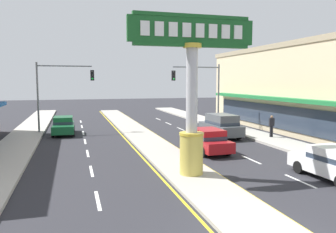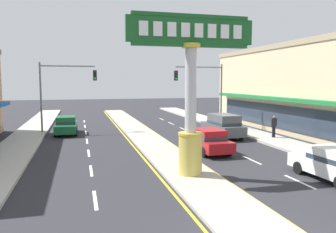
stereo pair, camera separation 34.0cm
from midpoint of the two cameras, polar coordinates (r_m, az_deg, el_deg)
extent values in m
cube|color=#A39E93|center=(26.86, -3.49, -3.63)|extent=(2.52, 52.00, 0.14)
cube|color=#ADA89E|center=(24.71, -24.09, -4.94)|extent=(2.76, 60.00, 0.18)
cube|color=#ADA89E|center=(28.34, 16.03, -3.30)|extent=(2.76, 60.00, 0.18)
cube|color=silver|center=(13.57, -11.58, -13.73)|extent=(0.14, 2.20, 0.01)
cube|color=silver|center=(17.77, -12.43, -8.98)|extent=(0.14, 2.20, 0.01)
cube|color=silver|center=(22.05, -12.93, -6.07)|extent=(0.14, 2.20, 0.01)
cube|color=silver|center=(26.37, -13.27, -4.10)|extent=(0.14, 2.20, 0.01)
cube|color=silver|center=(30.71, -13.51, -2.69)|extent=(0.14, 2.20, 0.01)
cube|color=silver|center=(35.07, -13.70, -1.63)|extent=(0.14, 2.20, 0.01)
cube|color=silver|center=(39.43, -13.84, -0.81)|extent=(0.14, 2.20, 0.01)
cube|color=silver|center=(16.71, 22.03, -10.25)|extent=(0.14, 2.20, 0.01)
cube|color=silver|center=(20.27, 14.50, -7.17)|extent=(0.14, 2.20, 0.01)
cube|color=silver|center=(24.11, 9.36, -4.96)|extent=(0.14, 2.20, 0.01)
cube|color=silver|center=(28.11, 5.67, -3.35)|extent=(0.14, 2.20, 0.01)
cube|color=silver|center=(32.22, 2.92, -2.13)|extent=(0.14, 2.20, 0.01)
cube|color=silver|center=(36.40, 0.81, -1.19)|extent=(0.14, 2.20, 0.01)
cube|color=silver|center=(40.62, -0.87, -0.44)|extent=(0.14, 2.20, 0.01)
cube|color=yellow|center=(26.63, -6.53, -3.88)|extent=(0.12, 52.00, 0.01)
cube|color=yellow|center=(27.19, -0.51, -3.64)|extent=(0.12, 52.00, 0.01)
cylinder|color=gold|center=(16.09, 4.42, -6.48)|extent=(1.11, 1.11, 1.89)
cylinder|color=gold|center=(15.90, 4.45, -2.95)|extent=(1.17, 1.17, 0.12)
cylinder|color=#B7B7BC|center=(15.71, 4.51, 4.54)|extent=(0.54, 0.54, 4.27)
cylinder|color=gold|center=(15.79, 4.57, 11.94)|extent=(0.87, 0.87, 0.20)
cube|color=#195623|center=(15.88, 4.59, 14.37)|extent=(6.05, 0.24, 1.15)
cube|color=#195623|center=(15.99, 4.62, 16.69)|extent=(5.56, 0.29, 0.16)
cube|color=#195623|center=(15.80, 4.57, 12.01)|extent=(5.56, 0.29, 0.16)
cube|color=white|center=(15.14, -3.53, 14.78)|extent=(0.41, 0.06, 0.63)
cube|color=white|center=(15.28, -1.09, 14.71)|extent=(0.41, 0.06, 0.63)
cube|color=white|center=(15.45, 1.30, 14.62)|extent=(0.41, 0.06, 0.63)
cube|color=white|center=(15.63, 3.64, 14.50)|extent=(0.41, 0.06, 0.63)
cube|color=white|center=(15.85, 5.91, 14.37)|extent=(0.41, 0.06, 0.63)
cube|color=white|center=(16.08, 8.12, 14.22)|extent=(0.41, 0.06, 0.63)
cube|color=white|center=(16.34, 10.26, 14.05)|extent=(0.41, 0.06, 0.63)
cube|color=white|center=(16.62, 12.32, 13.87)|extent=(0.41, 0.06, 0.63)
cube|color=beige|center=(33.16, 24.73, 3.98)|extent=(8.27, 25.51, 7.41)
cube|color=#9C8D6E|center=(33.29, 25.03, 10.75)|extent=(8.44, 26.03, 0.45)
cube|color=#1E7038|center=(30.47, 18.00, 2.93)|extent=(0.90, 21.69, 0.30)
cube|color=#283342|center=(30.81, 18.55, -0.01)|extent=(0.08, 20.92, 2.00)
cylinder|color=slate|center=(31.00, -20.54, 2.93)|extent=(0.16, 0.16, 6.20)
cylinder|color=slate|center=(30.86, -16.41, 8.25)|extent=(4.62, 0.12, 0.12)
cube|color=black|center=(30.70, -12.03, 6.86)|extent=(0.32, 0.24, 0.92)
sphere|color=black|center=(30.57, -12.03, 7.43)|extent=(0.17, 0.17, 0.17)
sphere|color=black|center=(30.56, -12.02, 6.87)|extent=(0.17, 0.17, 0.17)
sphere|color=#19D83F|center=(30.56, -12.01, 6.31)|extent=(0.17, 0.17, 0.17)
cylinder|color=slate|center=(32.87, 9.34, 3.38)|extent=(0.16, 0.16, 6.20)
cylinder|color=slate|center=(31.99, 5.61, 8.38)|extent=(4.62, 0.12, 0.12)
cube|color=black|center=(31.08, 1.67, 6.98)|extent=(0.32, 0.24, 0.92)
sphere|color=black|center=(30.95, 1.75, 7.54)|extent=(0.17, 0.17, 0.17)
sphere|color=black|center=(30.95, 1.75, 6.98)|extent=(0.17, 0.17, 0.17)
sphere|color=#19D83F|center=(30.94, 1.75, 6.43)|extent=(0.17, 0.17, 0.17)
cube|color=maroon|center=(21.80, 7.27, -4.50)|extent=(1.90, 4.36, 0.66)
cube|color=maroon|center=(21.54, 7.48, -2.93)|extent=(1.62, 2.20, 0.60)
cube|color=#283342|center=(21.57, 7.47, -3.40)|extent=(1.65, 2.22, 0.24)
cylinder|color=black|center=(22.76, 4.02, -4.76)|extent=(0.24, 0.63, 0.62)
cylinder|color=black|center=(23.38, 7.75, -4.52)|extent=(0.24, 0.63, 0.62)
cylinder|color=black|center=(20.34, 6.70, -6.09)|extent=(0.24, 0.63, 0.62)
cylinder|color=black|center=(21.03, 10.77, -5.75)|extent=(0.24, 0.63, 0.62)
cube|color=#4C5156|center=(27.70, 9.63, -2.09)|extent=(2.07, 4.67, 0.80)
cube|color=#4C5156|center=(27.44, 9.83, -0.48)|extent=(1.78, 2.91, 0.80)
cube|color=#283342|center=(27.47, 9.82, -1.06)|extent=(1.82, 2.94, 0.24)
cylinder|color=black|center=(28.66, 6.77, -2.50)|extent=(0.25, 0.69, 0.68)
cylinder|color=black|center=(29.41, 9.89, -2.33)|extent=(0.25, 0.69, 0.68)
cylinder|color=black|center=(26.11, 9.30, -3.37)|extent=(0.25, 0.69, 0.68)
cylinder|color=black|center=(26.93, 12.64, -3.16)|extent=(0.25, 0.69, 0.68)
cube|color=#14562D|center=(30.21, -16.65, -1.78)|extent=(1.79, 4.31, 0.66)
cube|color=#14562D|center=(30.31, -16.68, -0.56)|extent=(1.56, 2.16, 0.60)
cube|color=#283342|center=(30.33, -16.66, -0.89)|extent=(1.60, 2.18, 0.24)
cylinder|color=black|center=(28.91, -15.13, -2.66)|extent=(0.22, 0.62, 0.62)
cylinder|color=black|center=(28.98, -18.33, -2.73)|extent=(0.22, 0.62, 0.62)
cylinder|color=black|center=(31.55, -15.08, -1.94)|extent=(0.22, 0.62, 0.62)
cylinder|color=black|center=(31.61, -18.01, -2.02)|extent=(0.22, 0.62, 0.62)
cube|color=white|center=(17.47, 26.79, -7.74)|extent=(1.91, 4.36, 0.66)
cube|color=#283342|center=(17.25, 27.25, -6.40)|extent=(1.66, 2.23, 0.24)
cylinder|color=black|center=(17.98, 21.90, -8.10)|extent=(0.24, 0.63, 0.62)
cylinder|color=black|center=(19.02, 25.74, -7.50)|extent=(0.24, 0.63, 0.62)
cylinder|color=black|center=(27.60, 17.76, -2.50)|extent=(0.14, 0.14, 0.87)
cylinder|color=black|center=(27.68, 18.01, -2.48)|extent=(0.14, 0.14, 0.87)
cube|color=black|center=(27.54, 17.93, -0.96)|extent=(0.44, 0.31, 0.62)
sphere|color=#8C6647|center=(27.50, 17.96, -0.09)|extent=(0.22, 0.22, 0.22)
camera|label=1|loc=(0.17, -89.48, 0.05)|focal=35.79mm
camera|label=2|loc=(0.17, 90.52, -0.05)|focal=35.79mm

